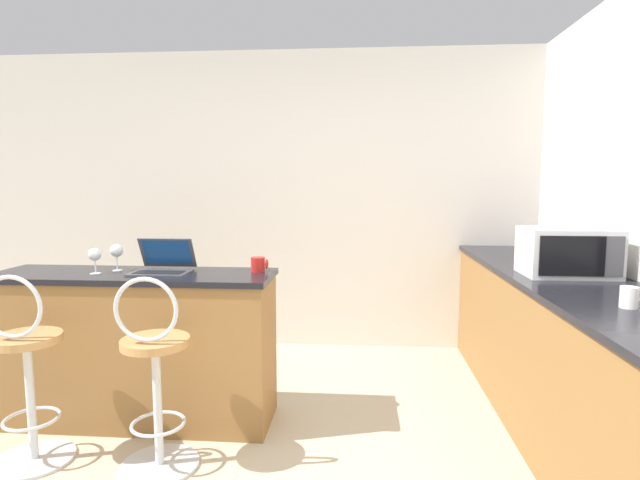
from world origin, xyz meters
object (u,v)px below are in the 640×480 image
at_px(bar_stool_near, 27,375).
at_px(mug_red, 258,264).
at_px(microwave, 568,252).
at_px(mug_white, 630,297).
at_px(wine_glass_short, 117,251).
at_px(laptop, 163,264).
at_px(wine_glass_tall, 95,255).
at_px(bar_stool_far, 155,379).
at_px(toaster, 534,246).

bearing_deg(bar_stool_near, mug_red, 29.31).
relative_size(microwave, mug_white, 5.33).
distance_m(microwave, wine_glass_short, 2.69).
height_order(laptop, mug_red, laptop).
height_order(bar_stool_near, microwave, microwave).
relative_size(microwave, wine_glass_short, 2.99).
xyz_separation_m(bar_stool_near, laptop, (0.52, 0.55, 0.50)).
relative_size(wine_glass_short, mug_red, 1.60).
xyz_separation_m(microwave, wine_glass_tall, (-2.77, -0.17, -0.03)).
xyz_separation_m(bar_stool_near, microwave, (2.91, 0.63, 0.58)).
bearing_deg(bar_stool_far, toaster, 28.97).
relative_size(microwave, mug_red, 4.80).
xyz_separation_m(laptop, wine_glass_short, (-0.30, 0.02, 0.07)).
height_order(bar_stool_far, mug_red, bar_stool_far).
height_order(bar_stool_far, mug_white, same).
distance_m(laptop, wine_glass_short, 0.31).
height_order(mug_white, wine_glass_short, wine_glass_short).
bearing_deg(toaster, mug_red, -161.04).
bearing_deg(mug_red, wine_glass_short, -177.37).
height_order(toaster, wine_glass_tall, toaster).
bearing_deg(microwave, bar_stool_far, -164.22).
height_order(microwave, mug_red, microwave).
bearing_deg(toaster, mug_white, -92.55).
bearing_deg(bar_stool_far, bar_stool_near, 180.00).
bearing_deg(microwave, mug_red, -179.47).
height_order(wine_glass_tall, mug_red, wine_glass_tall).
relative_size(microwave, toaster, 1.63).
relative_size(laptop, wine_glass_tall, 2.18).
distance_m(bar_stool_near, laptop, 0.91).
bearing_deg(laptop, bar_stool_near, -133.22).
distance_m(bar_stool_near, mug_white, 2.91).
relative_size(wine_glass_tall, wine_glass_short, 0.93).
bearing_deg(laptop, mug_white, -16.47).
relative_size(laptop, mug_white, 3.63).
xyz_separation_m(bar_stool_far, toaster, (2.25, 1.24, 0.54)).
distance_m(bar_stool_near, microwave, 3.03).
bearing_deg(mug_white, toaster, 87.45).
xyz_separation_m(bar_stool_far, microwave, (2.23, 0.63, 0.58)).
relative_size(bar_stool_far, microwave, 2.04).
relative_size(bar_stool_near, wine_glass_tall, 6.56).
distance_m(laptop, toaster, 2.50).
bearing_deg(mug_red, laptop, -174.10).
xyz_separation_m(microwave, mug_red, (-1.82, -0.02, -0.09)).
bearing_deg(microwave, toaster, 88.26).
bearing_deg(toaster, bar_stool_far, -151.03).
bearing_deg(microwave, wine_glass_tall, -176.52).
xyz_separation_m(laptop, mug_red, (0.57, 0.06, -0.01)).
xyz_separation_m(toaster, wine_glass_tall, (-2.79, -0.78, 0.01)).
bearing_deg(bar_stool_near, toaster, 23.01).
distance_m(bar_stool_far, mug_red, 0.88).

